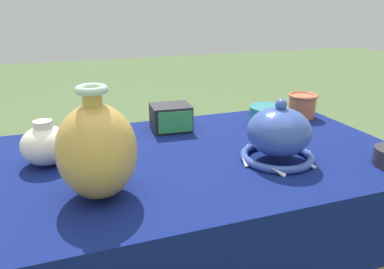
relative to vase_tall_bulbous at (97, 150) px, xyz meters
The scene contains 7 objects.
display_table 0.38m from the vase_tall_bulbous, 26.23° to the left, with size 1.25×0.74×0.71m.
vase_tall_bulbous is the anchor object (origin of this frame).
vase_dome_bell 0.51m from the vase_tall_bulbous, ahead, with size 0.22×0.21×0.18m.
mosaic_tile_box 0.50m from the vase_tall_bulbous, 53.83° to the left, with size 0.14×0.13×0.09m.
cup_wide_terracotta 0.91m from the vase_tall_bulbous, 24.70° to the left, with size 0.12×0.12×0.09m.
jar_round_ivory 0.27m from the vase_tall_bulbous, 116.44° to the left, with size 0.14×0.14×0.13m.
pot_squat_teal 0.74m from the vase_tall_bulbous, 27.92° to the left, with size 0.14×0.14×0.07m, color teal.
Camera 1 is at (-0.36, -0.97, 1.14)m, focal length 35.00 mm.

